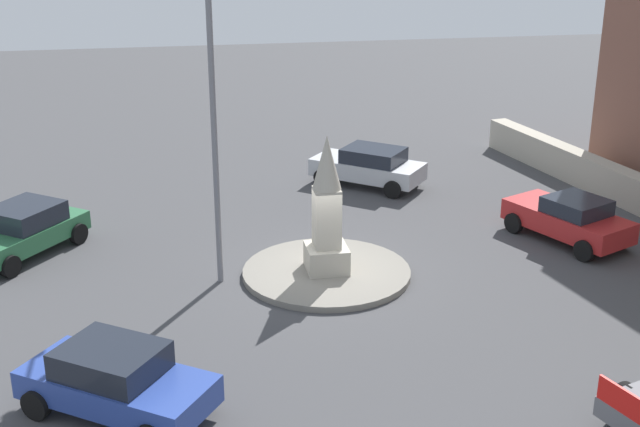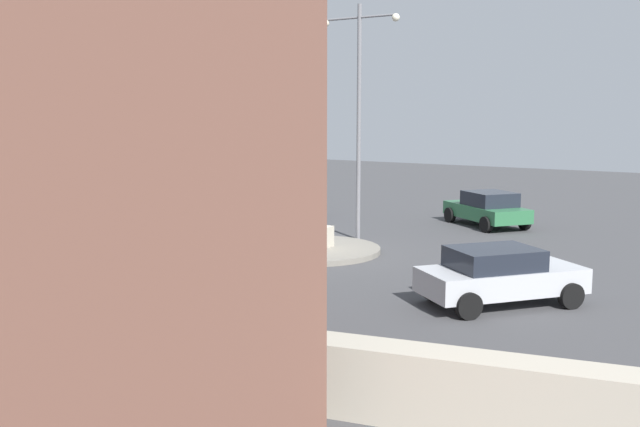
# 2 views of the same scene
# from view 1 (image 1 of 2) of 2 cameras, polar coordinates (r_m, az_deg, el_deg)

# --- Properties ---
(ground_plane) EXTENTS (80.00, 80.00, 0.00)m
(ground_plane) POSITION_cam_1_polar(r_m,az_deg,el_deg) (24.24, 0.44, -4.11)
(ground_plane) COLOR #424244
(traffic_island) EXTENTS (4.72, 4.72, 0.17)m
(traffic_island) POSITION_cam_1_polar(r_m,az_deg,el_deg) (24.20, 0.44, -3.92)
(traffic_island) COLOR gray
(traffic_island) RESTS_ON ground
(monument) EXTENTS (1.14, 1.14, 3.89)m
(monument) POSITION_cam_1_polar(r_m,az_deg,el_deg) (23.52, 0.45, 0.04)
(monument) COLOR #B2AA99
(monument) RESTS_ON traffic_island
(streetlamp) EXTENTS (3.16, 0.28, 8.57)m
(streetlamp) POSITION_cam_1_polar(r_m,az_deg,el_deg) (22.40, -7.12, 7.49)
(streetlamp) COLOR slate
(streetlamp) RESTS_ON ground
(car_blue_approaching) EXTENTS (3.72, 4.28, 1.49)m
(car_blue_approaching) POSITION_cam_1_polar(r_m,az_deg,el_deg) (18.33, -13.37, -10.65)
(car_blue_approaching) COLOR #2D479E
(car_blue_approaching) RESTS_ON ground
(car_green_waiting) EXTENTS (4.25, 3.83, 1.46)m
(car_green_waiting) POSITION_cam_1_polar(r_m,az_deg,el_deg) (26.89, -19.09, -1.01)
(car_green_waiting) COLOR #2D6B42
(car_green_waiting) RESTS_ON ground
(car_red_far_side) EXTENTS (4.27, 3.18, 1.44)m
(car_red_far_side) POSITION_cam_1_polar(r_m,az_deg,el_deg) (27.42, 16.17, -0.30)
(car_red_far_side) COLOR #B22323
(car_red_far_side) RESTS_ON ground
(car_silver_near_island) EXTENTS (3.84, 4.21, 1.44)m
(car_silver_near_island) POSITION_cam_1_polar(r_m,az_deg,el_deg) (31.45, 3.26, 3.17)
(car_silver_near_island) COLOR #B7BABF
(car_silver_near_island) RESTS_ON ground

